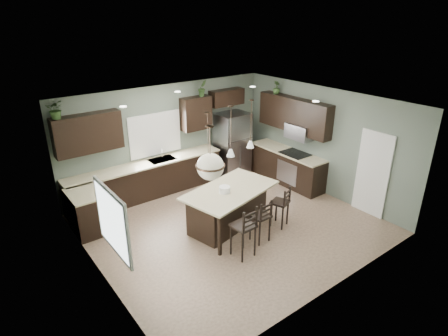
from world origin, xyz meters
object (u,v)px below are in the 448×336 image
bar_stool_right (280,206)px  plant_back_left (56,109)px  refrigerator (232,144)px  serving_dish (225,190)px  kitchen_island (230,208)px  bar_stool_left (243,231)px  bar_stool_center (260,220)px

bar_stool_right → plant_back_left: 5.28m
refrigerator → serving_dish: bearing=-131.4°
kitchen_island → bar_stool_left: 1.14m
plant_back_left → bar_stool_right: bearing=-42.0°
serving_dish → bar_stool_center: (0.33, -0.80, -0.50)m
bar_stool_center → plant_back_left: (-2.84, 3.42, 2.11)m
kitchen_island → bar_stool_center: bar_stool_center is taller
refrigerator → bar_stool_right: size_ratio=1.90×
refrigerator → bar_stool_left: 4.10m
refrigerator → bar_stool_center: size_ratio=1.87×
serving_dish → refrigerator: bearing=48.6°
bar_stool_center → plant_back_left: size_ratio=2.36×
serving_dish → plant_back_left: plant_back_left is taller
bar_stool_left → refrigerator: bearing=51.6°
bar_stool_center → plant_back_left: plant_back_left is taller
bar_stool_right → refrigerator: bearing=51.2°
bar_stool_left → plant_back_left: bearing=118.5°
bar_stool_left → bar_stool_center: bearing=13.3°
serving_dish → bar_stool_right: 1.35m
refrigerator → plant_back_left: bearing=176.6°
kitchen_island → serving_dish: (-0.19, -0.04, 0.53)m
refrigerator → kitchen_island: (-1.88, -2.30, -0.46)m
bar_stool_left → bar_stool_center: 0.65m
refrigerator → bar_stool_center: refrigerator is taller
serving_dish → bar_stool_right: size_ratio=0.25×
kitchen_island → bar_stool_right: (0.90, -0.66, 0.02)m
bar_stool_left → serving_dish: bearing=70.5°
kitchen_island → bar_stool_center: 0.85m
bar_stool_left → bar_stool_right: (1.38, 0.37, -0.08)m
refrigerator → bar_stool_left: (-2.36, -3.33, -0.36)m
refrigerator → serving_dish: 3.13m
bar_stool_center → plant_back_left: 4.92m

